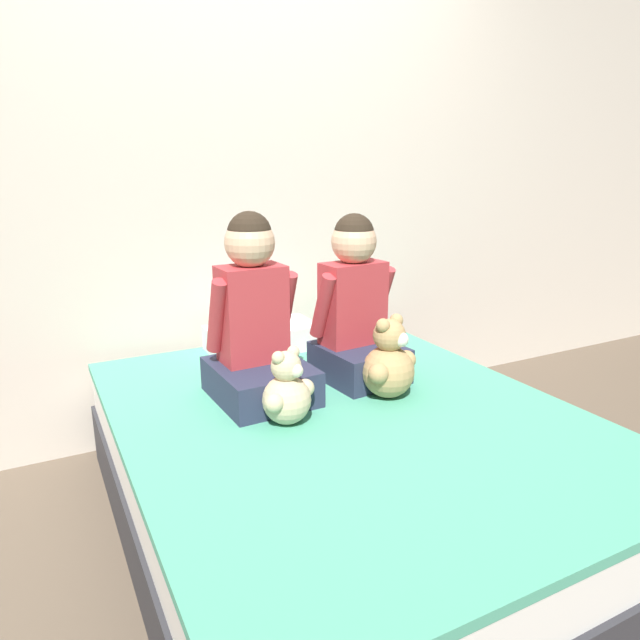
{
  "coord_description": "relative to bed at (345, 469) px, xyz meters",
  "views": [
    {
      "loc": [
        -0.92,
        -1.57,
        1.29
      ],
      "look_at": [
        0.0,
        0.2,
        0.73
      ],
      "focal_mm": 32.0,
      "sensor_mm": 36.0,
      "label": 1
    }
  ],
  "objects": [
    {
      "name": "ground_plane",
      "position": [
        0.0,
        0.0,
        -0.22
      ],
      "size": [
        14.0,
        14.0,
        0.0
      ],
      "primitive_type": "plane",
      "color": "brown"
    },
    {
      "name": "wall_behind_bed",
      "position": [
        0.0,
        1.03,
        1.03
      ],
      "size": [
        8.0,
        0.06,
        2.5
      ],
      "color": "beige",
      "rests_on": "ground_plane"
    },
    {
      "name": "bed",
      "position": [
        0.0,
        0.0,
        0.0
      ],
      "size": [
        1.5,
        1.86,
        0.45
      ],
      "color": "#2D2D33",
      "rests_on": "ground_plane"
    },
    {
      "name": "child_on_left",
      "position": [
        -0.22,
        0.28,
        0.5
      ],
      "size": [
        0.34,
        0.4,
        0.67
      ],
      "rotation": [
        0.0,
        0.0,
        0.04
      ],
      "color": "#282D47",
      "rests_on": "bed"
    },
    {
      "name": "child_on_right",
      "position": [
        0.2,
        0.28,
        0.51
      ],
      "size": [
        0.35,
        0.35,
        0.65
      ],
      "rotation": [
        0.0,
        0.0,
        0.1
      ],
      "color": "#282D47",
      "rests_on": "bed"
    },
    {
      "name": "teddy_bear_held_by_left_child",
      "position": [
        -0.22,
        0.01,
        0.34
      ],
      "size": [
        0.2,
        0.16,
        0.26
      ],
      "rotation": [
        0.0,
        0.0,
        0.43
      ],
      "color": "#D1B78E",
      "rests_on": "bed"
    },
    {
      "name": "teddy_bear_held_by_right_child",
      "position": [
        0.2,
        0.04,
        0.36
      ],
      "size": [
        0.24,
        0.19,
        0.31
      ],
      "rotation": [
        0.0,
        0.0,
        0.39
      ],
      "color": "tan",
      "rests_on": "bed"
    },
    {
      "name": "pillow_at_headboard",
      "position": [
        0.0,
        0.77,
        0.28
      ],
      "size": [
        0.49,
        0.27,
        0.11
      ],
      "color": "white",
      "rests_on": "bed"
    }
  ]
}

